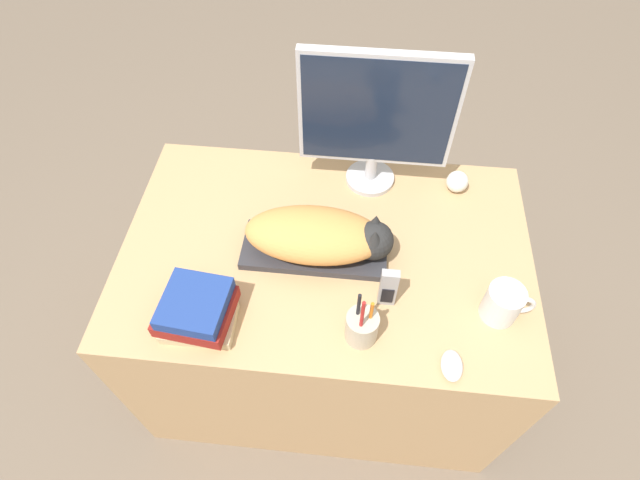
{
  "coord_description": "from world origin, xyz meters",
  "views": [
    {
      "loc": [
        0.07,
        -0.46,
        1.93
      ],
      "look_at": [
        -0.02,
        0.38,
        0.81
      ],
      "focal_mm": 28.0,
      "sensor_mm": 36.0,
      "label": 1
    }
  ],
  "objects_px": {
    "keyboard": "(314,250)",
    "pen_cup": "(362,327)",
    "cat": "(323,235)",
    "monitor": "(377,116)",
    "computer_mouse": "(452,366)",
    "baseball": "(457,182)",
    "phone": "(388,288)",
    "book_stack": "(196,311)",
    "coffee_mug": "(503,303)"
  },
  "relations": [
    {
      "from": "keyboard",
      "to": "pen_cup",
      "type": "height_order",
      "value": "pen_cup"
    },
    {
      "from": "cat",
      "to": "monitor",
      "type": "bearing_deg",
      "value": 68.0
    },
    {
      "from": "computer_mouse",
      "to": "baseball",
      "type": "xyz_separation_m",
      "value": [
        0.05,
        0.61,
        0.02
      ]
    },
    {
      "from": "phone",
      "to": "baseball",
      "type": "bearing_deg",
      "value": 64.13
    },
    {
      "from": "phone",
      "to": "book_stack",
      "type": "height_order",
      "value": "phone"
    },
    {
      "from": "keyboard",
      "to": "monitor",
      "type": "bearing_deg",
      "value": 64.26
    },
    {
      "from": "coffee_mug",
      "to": "pen_cup",
      "type": "bearing_deg",
      "value": -164.16
    },
    {
      "from": "pen_cup",
      "to": "phone",
      "type": "xyz_separation_m",
      "value": [
        0.06,
        0.11,
        0.02
      ]
    },
    {
      "from": "cat",
      "to": "baseball",
      "type": "height_order",
      "value": "cat"
    },
    {
      "from": "monitor",
      "to": "coffee_mug",
      "type": "xyz_separation_m",
      "value": [
        0.36,
        -0.45,
        -0.21
      ]
    },
    {
      "from": "cat",
      "to": "coffee_mug",
      "type": "distance_m",
      "value": 0.51
    },
    {
      "from": "keyboard",
      "to": "book_stack",
      "type": "relative_size",
      "value": 2.09
    },
    {
      "from": "cat",
      "to": "computer_mouse",
      "type": "xyz_separation_m",
      "value": [
        0.35,
        -0.32,
        -0.07
      ]
    },
    {
      "from": "cat",
      "to": "coffee_mug",
      "type": "bearing_deg",
      "value": -17.09
    },
    {
      "from": "book_stack",
      "to": "monitor",
      "type": "bearing_deg",
      "value": 52.99
    },
    {
      "from": "keyboard",
      "to": "phone",
      "type": "xyz_separation_m",
      "value": [
        0.21,
        -0.14,
        0.06
      ]
    },
    {
      "from": "cat",
      "to": "pen_cup",
      "type": "bearing_deg",
      "value": -63.78
    },
    {
      "from": "pen_cup",
      "to": "baseball",
      "type": "xyz_separation_m",
      "value": [
        0.27,
        0.55,
        -0.02
      ]
    },
    {
      "from": "computer_mouse",
      "to": "coffee_mug",
      "type": "bearing_deg",
      "value": 51.52
    },
    {
      "from": "monitor",
      "to": "coffee_mug",
      "type": "distance_m",
      "value": 0.62
    },
    {
      "from": "computer_mouse",
      "to": "baseball",
      "type": "height_order",
      "value": "baseball"
    },
    {
      "from": "phone",
      "to": "pen_cup",
      "type": "bearing_deg",
      "value": -119.7
    },
    {
      "from": "cat",
      "to": "keyboard",
      "type": "bearing_deg",
      "value": 180.0
    },
    {
      "from": "coffee_mug",
      "to": "phone",
      "type": "relative_size",
      "value": 0.95
    },
    {
      "from": "keyboard",
      "to": "phone",
      "type": "relative_size",
      "value": 2.99
    },
    {
      "from": "keyboard",
      "to": "cat",
      "type": "bearing_deg",
      "value": -0.0
    },
    {
      "from": "monitor",
      "to": "pen_cup",
      "type": "relative_size",
      "value": 2.3
    },
    {
      "from": "coffee_mug",
      "to": "book_stack",
      "type": "bearing_deg",
      "value": -172.33
    },
    {
      "from": "computer_mouse",
      "to": "phone",
      "type": "distance_m",
      "value": 0.25
    },
    {
      "from": "computer_mouse",
      "to": "coffee_mug",
      "type": "xyz_separation_m",
      "value": [
        0.13,
        0.17,
        0.04
      ]
    },
    {
      "from": "keyboard",
      "to": "book_stack",
      "type": "height_order",
      "value": "book_stack"
    },
    {
      "from": "cat",
      "to": "baseball",
      "type": "xyz_separation_m",
      "value": [
        0.4,
        0.29,
        -0.05
      ]
    },
    {
      "from": "monitor",
      "to": "book_stack",
      "type": "distance_m",
      "value": 0.73
    },
    {
      "from": "phone",
      "to": "book_stack",
      "type": "xyz_separation_m",
      "value": [
        -0.48,
        -0.11,
        -0.01
      ]
    },
    {
      "from": "cat",
      "to": "phone",
      "type": "xyz_separation_m",
      "value": [
        0.19,
        -0.14,
        -0.01
      ]
    },
    {
      "from": "keyboard",
      "to": "monitor",
      "type": "relative_size",
      "value": 0.9
    },
    {
      "from": "computer_mouse",
      "to": "book_stack",
      "type": "height_order",
      "value": "book_stack"
    },
    {
      "from": "baseball",
      "to": "book_stack",
      "type": "bearing_deg",
      "value": -141.76
    },
    {
      "from": "computer_mouse",
      "to": "coffee_mug",
      "type": "height_order",
      "value": "coffee_mug"
    },
    {
      "from": "coffee_mug",
      "to": "pen_cup",
      "type": "relative_size",
      "value": 0.66
    },
    {
      "from": "cat",
      "to": "pen_cup",
      "type": "relative_size",
      "value": 2.07
    },
    {
      "from": "monitor",
      "to": "baseball",
      "type": "distance_m",
      "value": 0.36
    },
    {
      "from": "keyboard",
      "to": "baseball",
      "type": "relative_size",
      "value": 6.05
    },
    {
      "from": "monitor",
      "to": "pen_cup",
      "type": "height_order",
      "value": "monitor"
    },
    {
      "from": "monitor",
      "to": "phone",
      "type": "distance_m",
      "value": 0.49
    },
    {
      "from": "coffee_mug",
      "to": "pen_cup",
      "type": "xyz_separation_m",
      "value": [
        -0.36,
        -0.1,
        -0.0
      ]
    },
    {
      "from": "monitor",
      "to": "cat",
      "type": "bearing_deg",
      "value": -112.0
    },
    {
      "from": "cat",
      "to": "monitor",
      "type": "xyz_separation_m",
      "value": [
        0.12,
        0.31,
        0.18
      ]
    },
    {
      "from": "monitor",
      "to": "phone",
      "type": "bearing_deg",
      "value": -82.1
    },
    {
      "from": "book_stack",
      "to": "computer_mouse",
      "type": "bearing_deg",
      "value": -5.53
    }
  ]
}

